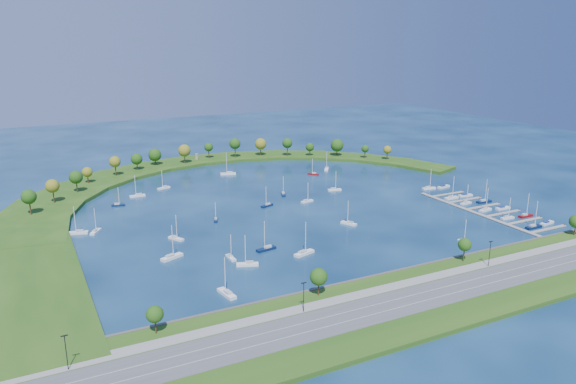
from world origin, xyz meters
name	(u,v)px	position (x,y,z in m)	size (l,w,h in m)	color
ground	(284,203)	(0.00, 0.00, 0.00)	(700.00, 700.00, 0.00)	#07203D
south_shoreline	(442,292)	(0.03, -122.88, 1.00)	(420.00, 43.10, 11.60)	#244E14
breakwater	(175,190)	(-46.33, 48.72, 0.99)	(286.74, 247.64, 2.00)	#244E14
breakwater_trees	(210,155)	(-10.32, 90.13, 10.27)	(238.69, 92.22, 14.07)	#382314
harbor_tower	(197,157)	(-11.33, 117.20, 4.08)	(2.60, 2.60, 4.06)	gray
dock_system	(487,211)	(85.30, -61.00, 0.35)	(24.28, 82.00, 1.60)	gray
moored_boat_0	(96,231)	(-97.59, -3.82, 0.89)	(5.99, 7.69, 11.38)	white
moored_boat_1	(307,201)	(11.50, -4.87, 0.87)	(7.53, 3.35, 10.70)	white
moored_boat_2	(267,205)	(-11.08, -2.37, 0.88)	(7.72, 4.71, 10.99)	#0A1A3F
moored_boat_3	(176,238)	(-67.39, -29.14, 0.89)	(5.74, 7.88, 11.48)	white
moored_boat_4	(164,187)	(-50.68, 56.86, 0.89)	(8.03, 4.28, 11.37)	white
moored_boat_5	(463,242)	(41.67, -89.93, 0.88)	(4.33, 7.91, 11.20)	white
moored_boat_6	(313,173)	(44.54, 47.10, 0.87)	(6.06, 6.98, 10.67)	maroon
moored_boat_7	(137,195)	(-68.07, 46.87, 0.92)	(8.54, 2.44, 12.53)	white
moored_boat_8	(327,169)	(59.20, 54.89, 0.92)	(6.76, 8.44, 12.58)	white
moored_boat_9	(118,204)	(-80.89, 33.74, 0.86)	(7.11, 3.79, 10.07)	#0A1A3F
moored_boat_10	(231,257)	(-53.67, -60.22, 0.86)	(2.12, 7.11, 10.39)	white
moored_boat_11	(227,293)	(-66.55, -90.10, 0.96)	(4.09, 9.64, 13.73)	white
moored_boat_12	(334,189)	(36.89, 8.30, 0.89)	(8.18, 3.82, 11.60)	white
moored_boat_13	(216,219)	(-43.03, -12.55, 0.84)	(4.02, 6.60, 9.39)	#0A1A3F
moored_boat_14	(248,263)	(-50.31, -69.74, 0.92)	(8.86, 5.37, 12.61)	white
moored_boat_15	(283,194)	(6.11, 13.20, 0.88)	(4.77, 7.89, 11.22)	#0A1A3F
moored_boat_16	(228,173)	(-4.46, 72.32, 0.99)	(10.28, 5.50, 14.55)	white
moored_boat_17	(266,248)	(-37.15, -58.40, 0.93)	(9.07, 3.90, 12.91)	#0A1A3F
moored_boat_18	(78,232)	(-104.91, -1.93, 0.94)	(9.26, 4.97, 13.11)	white
moored_boat_19	(172,256)	(-74.80, -49.52, 0.97)	(9.80, 6.11, 13.97)	white
moored_boat_20	(349,223)	(11.56, -46.26, 0.90)	(5.54, 8.14, 11.73)	white
moored_boat_21	(304,252)	(-25.38, -69.76, 0.97)	(9.83, 5.22, 13.91)	white
docked_boat_0	(534,226)	(85.51, -89.43, 0.94)	(8.91, 2.58, 13.06)	#0A1A3F
docked_boat_1	(547,223)	(95.98, -88.34, 0.63)	(8.71, 3.58, 1.72)	white
docked_boat_2	(507,217)	(85.54, -74.15, 0.87)	(7.36, 2.39, 10.68)	white
docked_boat_3	(526,215)	(96.02, -75.94, 0.91)	(8.22, 2.40, 12.04)	maroon
docked_boat_4	(485,209)	(85.52, -59.85, 0.90)	(8.39, 3.59, 11.94)	white
docked_boat_5	(503,208)	(95.98, -61.62, 0.63)	(8.48, 2.77, 1.71)	white
docked_boat_6	(466,202)	(85.54, -46.27, 0.87)	(7.48, 3.05, 10.68)	white
docked_boat_7	(484,201)	(96.01, -48.77, 0.93)	(8.92, 2.97, 12.93)	#0A1A3F
docked_boat_8	(451,197)	(85.51, -35.35, 0.92)	(8.62, 2.79, 12.51)	white
docked_boat_9	(465,195)	(95.98, -35.01, 0.62)	(8.56, 3.36, 1.70)	white
docked_boat_10	(429,188)	(87.92, -14.02, 0.91)	(8.49, 3.65, 12.09)	white
docked_boat_11	(443,187)	(97.87, -15.39, 0.67)	(9.18, 3.99, 1.81)	white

